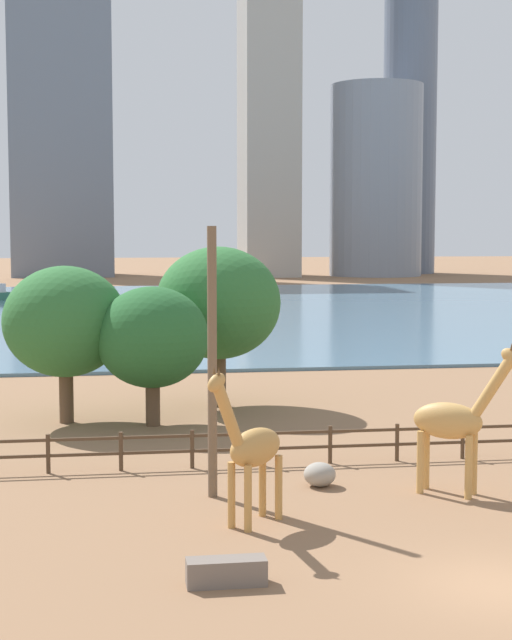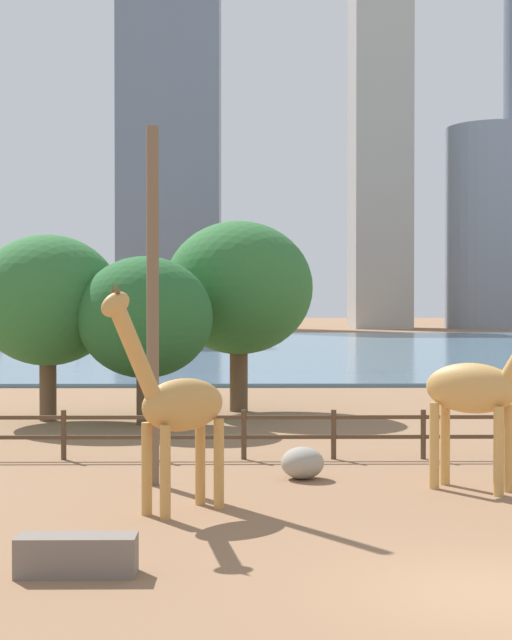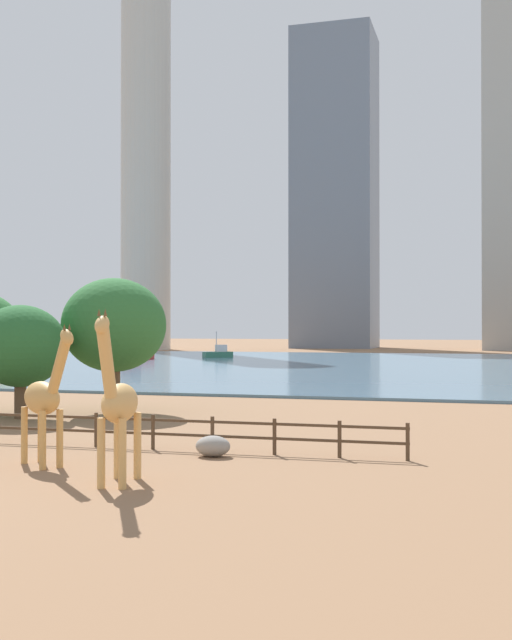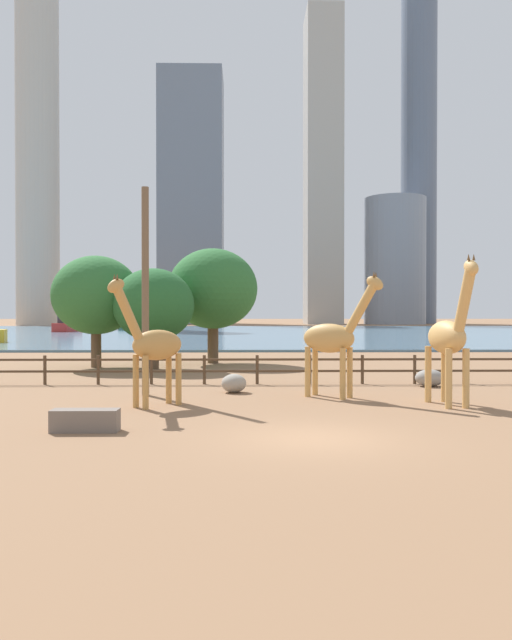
% 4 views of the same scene
% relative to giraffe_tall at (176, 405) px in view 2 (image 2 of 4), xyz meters
% --- Properties ---
extents(ground_plane, '(400.00, 400.00, 0.00)m').
position_rel_giraffe_tall_xyz_m(ground_plane, '(4.86, 74.60, -2.11)').
color(ground_plane, '#8C6647').
extents(harbor_water, '(180.00, 86.00, 0.20)m').
position_rel_giraffe_tall_xyz_m(harbor_water, '(4.86, 71.60, -2.01)').
color(harbor_water, slate).
rests_on(harbor_water, ground).
extents(giraffe_tall, '(2.54, 2.51, 4.47)m').
position_rel_giraffe_tall_xyz_m(giraffe_tall, '(0.00, 0.00, 0.00)').
color(giraffe_tall, '#C18C47').
rests_on(giraffe_tall, ground).
extents(giraffe_companion, '(3.06, 2.40, 4.69)m').
position_rel_giraffe_tall_xyz_m(giraffe_companion, '(6.44, 2.17, 0.13)').
color(giraffe_companion, tan).
rests_on(giraffe_companion, ground).
extents(utility_pole, '(0.28, 0.28, 8.06)m').
position_rel_giraffe_tall_xyz_m(utility_pole, '(-0.74, 2.99, 1.92)').
color(utility_pole, brown).
rests_on(utility_pole, ground).
extents(boulder_by_pole, '(1.00, 1.00, 0.75)m').
position_rel_giraffe_tall_xyz_m(boulder_by_pole, '(2.67, 3.69, -1.74)').
color(boulder_by_pole, gray).
rests_on(boulder_by_pole, ground).
extents(feeding_trough, '(1.80, 0.60, 0.60)m').
position_rel_giraffe_tall_xyz_m(feeding_trough, '(-1.20, -4.36, -1.81)').
color(feeding_trough, '#72665B').
rests_on(feeding_trough, ground).
extents(enclosure_fence, '(26.12, 0.14, 1.30)m').
position_rel_giraffe_tall_xyz_m(enclosure_fence, '(4.85, 6.60, -1.35)').
color(enclosure_fence, '#4C3826').
rests_on(enclosure_fence, ground).
extents(tree_left_large, '(4.58, 4.58, 5.70)m').
position_rel_giraffe_tall_xyz_m(tree_left_large, '(-2.04, 14.06, 1.50)').
color(tree_left_large, brown).
rests_on(tree_left_large, ground).
extents(tree_center_broad, '(5.09, 5.09, 6.51)m').
position_rel_giraffe_tall_xyz_m(tree_center_broad, '(-5.56, 15.22, 2.09)').
color(tree_center_broad, brown).
rests_on(tree_center_broad, ground).
extents(tree_right_tall, '(5.63, 5.63, 7.24)m').
position_rel_giraffe_tall_xyz_m(tree_right_tall, '(1.10, 18.14, 2.56)').
color(tree_right_tall, brown).
rests_on(tree_right_tall, ground).
extents(boat_tug, '(4.16, 3.86, 3.77)m').
position_rel_giraffe_tall_xyz_m(boat_tug, '(-16.65, 87.69, -1.28)').
color(boat_tug, '#337259').
rests_on(boat_tug, harbor_water).
extents(skyline_block_central, '(9.47, 13.54, 83.70)m').
position_rel_giraffe_tall_xyz_m(skyline_block_central, '(24.16, 146.86, 39.74)').
color(skyline_block_central, '#ADA89E').
rests_on(skyline_block_central, ground).
extents(skyline_block_left, '(17.47, 15.48, 69.38)m').
position_rel_giraffe_tall_xyz_m(skyline_block_left, '(-11.73, 152.98, 32.58)').
color(skyline_block_left, slate).
rests_on(skyline_block_left, ground).
extents(skyline_block_right, '(16.41, 16.41, 33.71)m').
position_rel_giraffe_tall_xyz_m(skyline_block_right, '(43.39, 145.49, 14.74)').
color(skyline_block_right, gray).
rests_on(skyline_block_right, ground).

